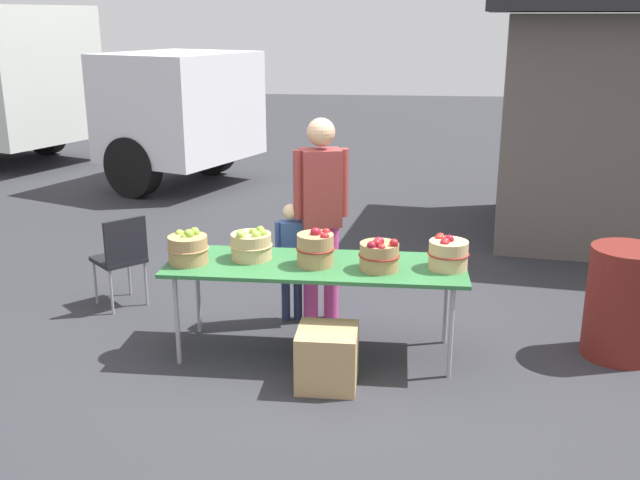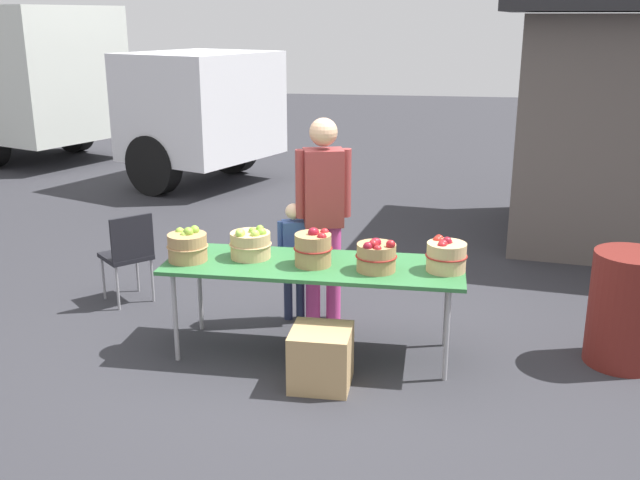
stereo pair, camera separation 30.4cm
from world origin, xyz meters
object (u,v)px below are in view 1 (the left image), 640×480
(apple_basket_green_0, at_px, (188,248))
(apple_basket_red_0, at_px, (316,248))
(folding_chair, at_px, (121,254))
(child_customer, at_px, (291,253))
(apple_basket_green_1, at_px, (251,245))
(trash_barrel, at_px, (623,303))
(vendor_adult, at_px, (321,205))
(produce_crate, at_px, (327,357))
(market_table, at_px, (316,269))
(box_truck, at_px, (16,81))
(apple_basket_red_2, at_px, (448,253))
(apple_basket_red_1, at_px, (379,255))

(apple_basket_green_0, distance_m, apple_basket_red_0, 0.99)
(apple_basket_green_0, height_order, folding_chair, apple_basket_green_0)
(child_customer, distance_m, folding_chair, 1.59)
(apple_basket_red_0, bearing_deg, apple_basket_green_1, 169.07)
(apple_basket_green_1, relative_size, trash_barrel, 0.38)
(vendor_adult, xyz_separation_m, produce_crate, (0.17, -1.18, -0.83))
(market_table, distance_m, box_truck, 9.43)
(apple_basket_red_2, relative_size, produce_crate, 0.73)
(vendor_adult, xyz_separation_m, trash_barrel, (2.41, -0.45, -0.60))
(apple_basket_red_0, bearing_deg, child_customer, 113.20)
(market_table, relative_size, box_truck, 0.29)
(box_truck, bearing_deg, apple_basket_red_2, -22.99)
(apple_basket_green_0, relative_size, apple_basket_red_0, 1.08)
(market_table, height_order, apple_basket_red_0, apple_basket_red_0)
(market_table, distance_m, apple_basket_red_1, 0.52)
(market_table, xyz_separation_m, apple_basket_green_1, (-0.52, 0.07, 0.15))
(apple_basket_red_1, relative_size, child_customer, 0.30)
(apple_basket_green_1, distance_m, produce_crate, 1.09)
(produce_crate, bearing_deg, box_truck, 129.21)
(vendor_adult, distance_m, folding_chair, 1.91)
(market_table, bearing_deg, box_truck, 130.53)
(box_truck, xyz_separation_m, produce_crate, (6.25, -7.66, -1.27))
(child_customer, relative_size, produce_crate, 2.45)
(apple_basket_green_1, height_order, trash_barrel, apple_basket_green_1)
(vendor_adult, relative_size, produce_crate, 4.14)
(child_customer, bearing_deg, apple_basket_red_2, 136.07)
(market_table, height_order, apple_basket_red_2, apple_basket_red_2)
(folding_chair, distance_m, trash_barrel, 4.28)
(child_customer, bearing_deg, produce_crate, 92.86)
(market_table, bearing_deg, produce_crate, -74.73)
(folding_chair, bearing_deg, market_table, 110.71)
(vendor_adult, relative_size, child_customer, 1.69)
(market_table, distance_m, folding_chair, 2.03)
(apple_basket_red_1, bearing_deg, apple_basket_green_0, 179.69)
(apple_basket_red_2, height_order, vendor_adult, vendor_adult)
(apple_basket_green_1, relative_size, apple_basket_red_1, 1.07)
(apple_basket_red_2, bearing_deg, box_truck, 134.88)
(folding_chair, bearing_deg, box_truck, -102.88)
(apple_basket_green_0, relative_size, child_customer, 0.31)
(apple_basket_red_2, bearing_deg, child_customer, 153.37)
(apple_basket_red_2, height_order, folding_chair, apple_basket_red_2)
(apple_basket_red_0, distance_m, trash_barrel, 2.43)
(apple_basket_red_2, distance_m, trash_barrel, 1.46)
(market_table, relative_size, vendor_adult, 1.29)
(apple_basket_red_2, bearing_deg, apple_basket_red_1, -169.95)
(apple_basket_green_0, bearing_deg, apple_basket_green_1, 17.35)
(apple_basket_green_0, distance_m, trash_barrel, 3.40)
(produce_crate, bearing_deg, apple_basket_red_2, 31.19)
(folding_chair, bearing_deg, apple_basket_red_0, 109.96)
(vendor_adult, bearing_deg, box_truck, -62.94)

